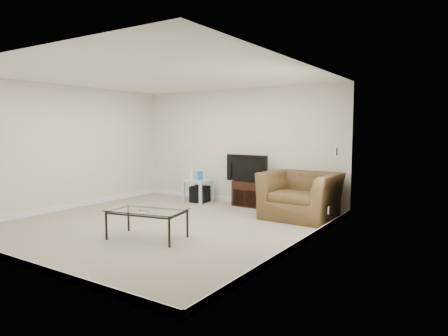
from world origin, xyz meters
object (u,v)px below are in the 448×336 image
Objects in this scene: side_table at (198,191)px; subwoofer at (200,194)px; tv_stand at (250,193)px; recliner at (301,187)px; television at (249,168)px; coffee_table at (147,224)px.

subwoofer is at bearing 34.03° from side_table.
tv_stand is 1.48m from recliner.
tv_stand is at bearing 10.22° from subwoofer.
television is 1.46m from recliner.
television is 3.08m from coffee_table.
recliner is at bearing -20.32° from tv_stand.
tv_stand is at bearing 91.34° from television.
tv_stand is at bearing 89.52° from coffee_table.
subwoofer is 2.56m from recliner.
side_table is at bearing 112.42° from coffee_table.
tv_stand is 1.18m from subwoofer.
recliner is at bearing -6.40° from side_table.
coffee_table is (-0.03, -3.05, -0.05)m from tv_stand.
coffee_table is at bearing -67.58° from side_table.
side_table is 0.08m from subwoofer.
coffee_table reaches higher than subwoofer.
side_table is at bearing -168.44° from television.
tv_stand is 1.81× the size of subwoofer.
television reaches higher than tv_stand.
tv_stand is 0.49× the size of recliner.
recliner reaches higher than television.
recliner reaches higher than tv_stand.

